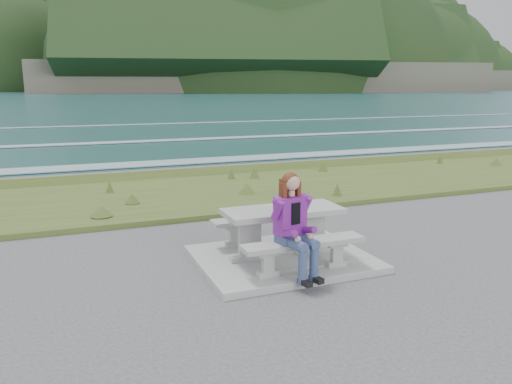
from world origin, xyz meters
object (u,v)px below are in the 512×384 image
Objects in this scene: bench_landward at (304,247)px; seated_woman at (297,240)px; picnic_table at (283,219)px; bench_seaward at (265,222)px.

seated_woman is at bearing -142.65° from bench_landward.
picnic_table is 0.74m from bench_seaward.
seated_woman is at bearing -101.83° from picnic_table.
bench_landward and bench_seaward have the same top height.
picnic_table is 0.85m from seated_woman.
seated_woman is (-0.17, -0.13, 0.18)m from bench_landward.
picnic_table is at bearing 66.47° from seated_woman.
bench_seaward is at bearing 71.81° from seated_woman.
bench_seaward is (0.00, 0.70, -0.23)m from picnic_table.
picnic_table is 1.00× the size of bench_seaward.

